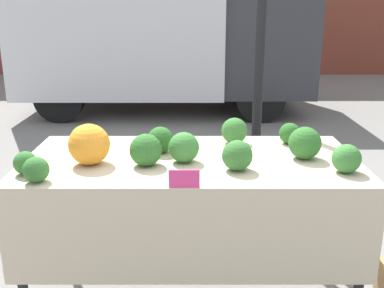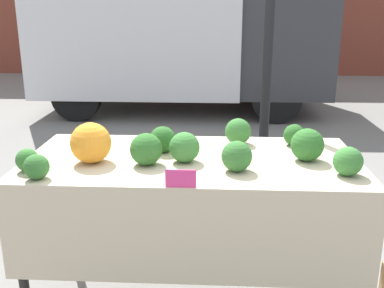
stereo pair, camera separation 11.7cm
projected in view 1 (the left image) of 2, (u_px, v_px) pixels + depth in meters
name	position (u px, v px, depth m)	size (l,w,h in m)	color
tent_pole	(261.00, 48.00, 3.15)	(0.07, 0.07, 2.78)	black
parked_truck	(156.00, 24.00, 7.26)	(4.54, 2.20, 2.65)	silver
market_table	(192.00, 181.00, 2.43)	(1.82, 0.87, 0.87)	beige
orange_cauliflower	(90.00, 144.00, 2.34)	(0.22, 0.22, 0.22)	orange
romanesco_head	(84.00, 134.00, 2.75)	(0.12, 0.12, 0.10)	#93B238
broccoli_head_0	(27.00, 163.00, 2.21)	(0.12, 0.12, 0.12)	#336B2D
broccoli_head_1	(238.00, 155.00, 2.26)	(0.16, 0.16, 0.16)	#336B2D
broccoli_head_2	(185.00, 147.00, 2.38)	(0.16, 0.16, 0.16)	#387533
broccoli_head_3	(306.00, 143.00, 2.43)	(0.18, 0.18, 0.18)	#2D6628
broccoli_head_4	(37.00, 169.00, 2.11)	(0.12, 0.12, 0.12)	#336B2D
broccoli_head_5	(84.00, 137.00, 2.60)	(0.14, 0.14, 0.14)	#285B23
broccoli_head_6	(147.00, 150.00, 2.32)	(0.17, 0.17, 0.17)	#2D6628
broccoli_head_7	(236.00, 131.00, 2.71)	(0.16, 0.16, 0.16)	#336B2D
broccoli_head_8	(291.00, 134.00, 2.70)	(0.13, 0.13, 0.13)	#285B23
broccoli_head_9	(348.00, 159.00, 2.23)	(0.15, 0.15, 0.15)	#387533
broccoli_head_10	(162.00, 140.00, 2.54)	(0.15, 0.15, 0.15)	#285B23
price_sign	(185.00, 179.00, 2.05)	(0.14, 0.01, 0.09)	#E53D84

